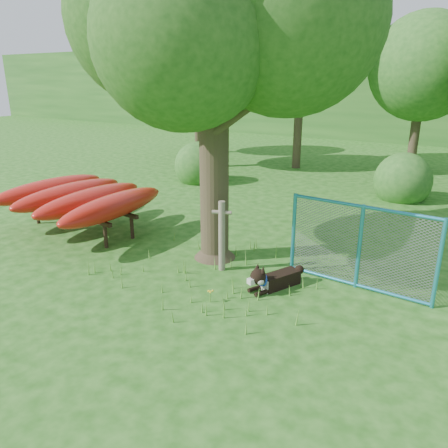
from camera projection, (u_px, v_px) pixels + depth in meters
The scene contains 14 objects.
ground at pixel (180, 291), 8.02m from camera, with size 80.00×80.00×0.00m, color #184F0F.
oak_tree at pixel (213, 4), 8.01m from camera, with size 6.16×5.44×7.52m.
wooden_post at pixel (222, 234), 8.68m from camera, with size 0.39×0.22×1.45m.
kayak_rack at pixel (80, 197), 10.94m from camera, with size 3.63×3.63×1.16m.
husky_dog at pixel (273, 279), 8.05m from camera, with size 0.70×1.17×0.56m.
fence_section at pixel (359, 247), 7.93m from camera, with size 2.74×0.22×2.67m.
wildflower_clump at pixel (210, 292), 7.57m from camera, with size 0.11×0.09×0.23m.
bg_tree_a at pixel (203, 59), 17.91m from camera, with size 4.40×4.40×6.70m.
bg_tree_b at pixel (303, 28), 17.36m from camera, with size 5.20×5.20×8.22m.
bg_tree_c at pixel (424, 67), 16.32m from camera, with size 4.00×4.00×6.12m.
bg_tree_f at pixel (197, 78), 21.83m from camera, with size 3.60×3.60×5.55m.
shrub_left at pixel (199, 181), 16.57m from camera, with size 1.80×1.80×1.80m, color #255C1E.
shrub_mid at pixel (400, 199), 14.17m from camera, with size 1.80×1.80×1.80m, color #255C1E.
wooded_hillside at pixel (436, 90), 29.40m from camera, with size 80.00×12.00×6.00m, color #255C1E.
Camera 1 is at (4.59, -5.63, 3.71)m, focal length 35.00 mm.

